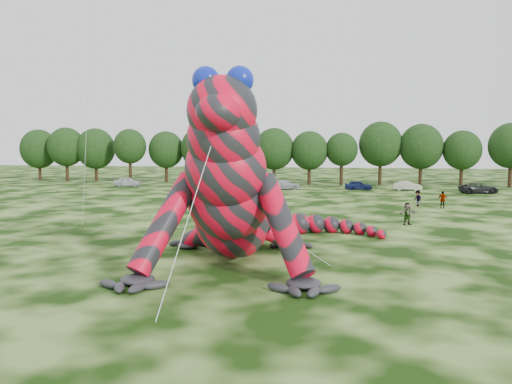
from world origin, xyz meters
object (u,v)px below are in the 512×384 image
object	(u,v)px
tree_1	(67,154)
tree_12	(462,158)
tree_4	(166,157)
car_0	(128,182)
car_2	(227,185)
spectator_1	(266,205)
car_4	(359,185)
tree_11	(421,155)
spectator_3	(443,200)
inflatable_gecko	(236,168)
tree_9	(342,159)
spectator_5	(407,214)
tree_3	(130,156)
tree_13	(511,155)
car_6	(479,188)
tree_10	(380,153)
car_3	(285,185)
tree_7	(274,156)
car_5	(407,186)
tree_5	(201,155)
tree_2	(96,155)
spectator_2	(418,198)
spectator_0	(250,205)
car_1	(194,185)
tree_8	(309,158)
spectator_4	(205,194)
tree_0	(39,155)
tree_6	(230,156)

from	to	relation	value
tree_1	tree_12	xyz separation A→B (m)	(68.37, -0.31, -0.42)
tree_4	car_0	size ratio (longest dim) A/B	2.08
car_2	spectator_1	xyz separation A→B (m)	(9.65, -26.15, 0.23)
car_4	tree_12	bearing A→B (deg)	-62.99
tree_11	spectator_3	distance (m)	30.02
tree_1	inflatable_gecko	bearing A→B (deg)	-52.12
tree_9	car_2	distance (m)	20.02
spectator_5	spectator_1	bearing A→B (deg)	133.90
tree_3	spectator_3	size ratio (longest dim) A/B	5.16
tree_1	car_2	distance (m)	34.13
tree_13	car_6	distance (m)	13.85
inflatable_gecko	car_2	size ratio (longest dim) A/B	4.68
car_4	spectator_1	bearing A→B (deg)	158.45
tree_10	car_2	world-z (taller)	tree_10
car_3	tree_7	bearing A→B (deg)	7.45
tree_9	car_5	xyz separation A→B (m)	(9.56, -7.96, -3.67)
tree_3	tree_5	xyz separation A→B (m)	(12.59, 1.37, 0.18)
tree_2	tree_12	bearing A→B (deg)	-0.93
spectator_2	car_3	bearing A→B (deg)	-165.20
car_2	spectator_2	world-z (taller)	spectator_2
tree_3	car_2	xyz separation A→B (m)	(19.61, -9.33, -4.09)
tree_7	tree_5	bearing A→B (deg)	172.87
spectator_5	spectator_0	distance (m)	15.16
inflatable_gecko	tree_10	bearing A→B (deg)	72.00
spectator_5	spectator_3	size ratio (longest dim) A/B	1.03
tree_12	car_6	bearing A→B (deg)	-91.42
tree_5	car_1	bearing A→B (deg)	-80.49
tree_9	car_4	distance (m)	9.59
tree_8	car_1	world-z (taller)	tree_8
tree_3	car_1	distance (m)	18.16
car_2	spectator_4	world-z (taller)	spectator_4
spectator_1	tree_10	bearing A→B (deg)	175.91
tree_10	spectator_0	world-z (taller)	tree_10
tree_4	tree_5	distance (m)	6.53
car_2	tree_5	bearing A→B (deg)	44.68
car_1	tree_13	bearing A→B (deg)	-81.19
tree_5	tree_7	bearing A→B (deg)	-7.13
tree_3	spectator_0	size ratio (longest dim) A/B	6.06
spectator_5	spectator_0	world-z (taller)	spectator_5
car_0	car_6	world-z (taller)	car_0
tree_13	spectator_3	world-z (taller)	tree_13
tree_1	tree_7	size ratio (longest dim) A/B	1.04
inflatable_gecko	tree_4	xyz separation A→B (m)	(-23.95, 55.49, -0.79)
tree_0	spectator_5	bearing A→B (deg)	-34.92
tree_11	spectator_4	bearing A→B (deg)	-138.32
tree_6	spectator_5	bearing A→B (deg)	-59.17
tree_13	spectator_4	size ratio (longest dim) A/B	6.47
tree_9	car_5	size ratio (longest dim) A/B	2.13
tree_12	car_4	bearing A→B (deg)	-151.59
car_0	spectator_1	bearing A→B (deg)	-142.64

